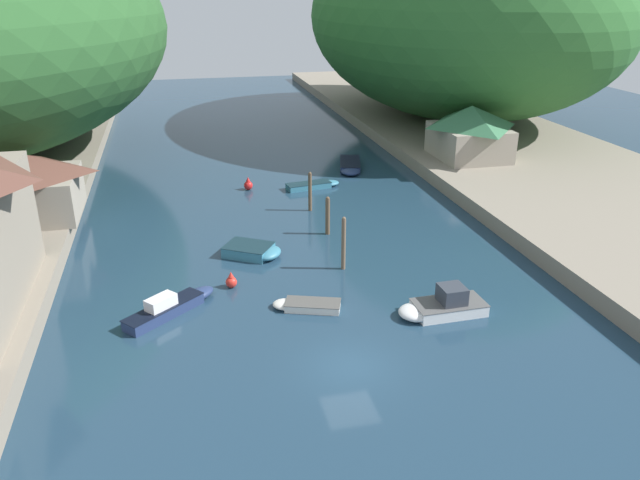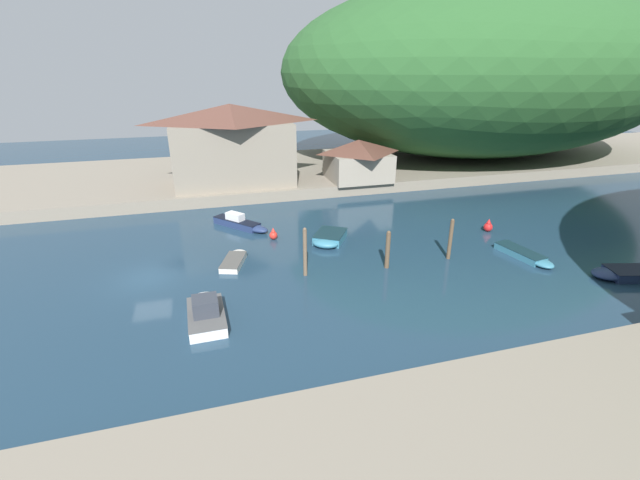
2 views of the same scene
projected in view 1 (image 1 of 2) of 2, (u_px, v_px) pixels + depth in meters
The scene contains 17 objects.
water_surface at pixel (260, 181), 56.18m from camera, with size 130.00×130.00×0.00m, color #1E384C.
right_bank at pixel (517, 157), 61.38m from camera, with size 22.00×120.00×1.18m.
hillside_right at pixel (460, 17), 73.11m from camera, with size 34.12×47.77×22.97m.
boathouse_shed at pixel (31, 185), 43.59m from camera, with size 6.68×7.10×4.47m.
right_bank_cottage at pixel (470, 131), 58.11m from camera, with size 6.45×7.61×4.88m.
boat_cabin_cruiser at pixel (305, 305), 34.29m from camera, with size 3.96×2.45×0.44m.
boat_open_rowboat at pixel (441, 306), 33.64m from camera, with size 4.85×2.10×1.60m.
boat_moored_right at pixel (173, 306), 33.88m from camera, with size 5.28×4.70×1.23m.
boat_white_cruiser at pixel (315, 185), 54.18m from camera, with size 4.92×2.04×0.52m.
boat_small_dinghy at pixel (255, 251), 40.80m from camera, with size 4.26×3.78×0.71m.
boat_far_right_bank at pixel (350, 166), 59.36m from camera, with size 3.24×6.02×0.64m.
mooring_post_second at pixel (344, 243), 38.43m from camera, with size 0.27×0.27×3.48m.
mooring_post_middle at pixel (328, 215), 43.91m from camera, with size 0.32×0.32×2.80m.
mooring_post_fourth at pixel (310, 191), 48.34m from camera, with size 0.28×0.28×3.14m.
channel_buoy_near at pixel (231, 281), 36.60m from camera, with size 0.67×0.67×1.01m.
channel_buoy_far at pixel (248, 185), 53.62m from camera, with size 0.76×0.76×1.14m.
person_by_boathouse at pixel (54, 200), 44.70m from camera, with size 0.27×0.40×1.69m.
Camera 1 is at (-7.08, -23.69, 16.78)m, focal length 35.00 mm.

